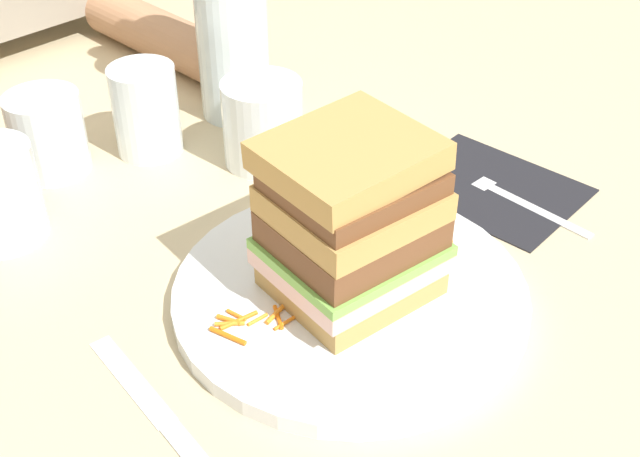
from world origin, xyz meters
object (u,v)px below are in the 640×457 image
main_plate (347,291)px  juice_glass (263,128)px  sandwich (348,219)px  empty_tumbler_2 (146,110)px  fork (510,194)px  knife (169,426)px  empty_tumbler_0 (48,134)px  napkin_dark (491,187)px

main_plate → juice_glass: bearing=64.5°
sandwich → empty_tumbler_2: 0.30m
fork → empty_tumbler_2: 0.37m
sandwich → empty_tumbler_2: size_ratio=1.47×
fork → knife: 0.40m
sandwich → empty_tumbler_0: bearing=100.0°
knife → main_plate: bearing=1.2°
napkin_dark → fork: fork is taller
knife → juice_glass: juice_glass is taller
knife → empty_tumbler_2: (0.21, 0.31, 0.04)m
napkin_dark → sandwich: bearing=-177.5°
empty_tumbler_0 → empty_tumbler_2: 0.10m
main_plate → napkin_dark: size_ratio=1.76×
juice_glass → empty_tumbler_2: 0.12m
juice_glass → empty_tumbler_2: (-0.07, 0.10, 0.01)m
juice_glass → empty_tumbler_0: (-0.16, 0.14, 0.00)m
main_plate → knife: main_plate is taller
fork → empty_tumbler_0: bearing=127.8°
main_plate → empty_tumbler_0: (-0.06, 0.34, 0.03)m
juice_glass → napkin_dark: bearing=-58.6°
main_plate → empty_tumbler_0: bearing=100.0°
fork → empty_tumbler_2: bearing=120.4°
sandwich → empty_tumbler_0: 0.35m
napkin_dark → fork: 0.02m
juice_glass → empty_tumbler_0: juice_glass is taller
main_plate → knife: bearing=-178.8°
knife → empty_tumbler_2: 0.37m
fork → sandwich: bearing=176.5°
juice_glass → empty_tumbler_2: empty_tumbler_2 is taller
main_plate → fork: 0.21m
sandwich → napkin_dark: 0.23m
napkin_dark → empty_tumbler_0: empty_tumbler_0 is taller
napkin_dark → empty_tumbler_0: 0.43m
main_plate → sandwich: bearing=134.3°
napkin_dark → main_plate: bearing=-177.5°
main_plate → fork: bearing=-3.5°
sandwich → fork: sandwich is taller
sandwich → empty_tumbler_0: sandwich is taller
napkin_dark → empty_tumbler_2: bearing=122.4°
empty_tumbler_0 → empty_tumbler_2: (0.09, -0.04, 0.01)m
fork → empty_tumbler_2: (-0.18, 0.31, 0.04)m
napkin_dark → juice_glass: 0.23m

